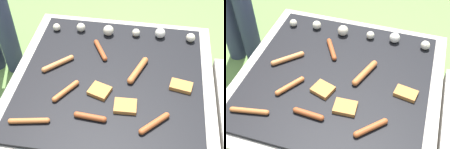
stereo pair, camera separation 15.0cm
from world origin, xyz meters
The scene contains 13 objects.
ground_plane centered at (0.00, 0.00, 0.00)m, with size 14.00×14.00×0.00m, color #608442.
grill centered at (0.00, 0.00, 0.19)m, with size 0.99×0.99×0.39m.
sausage_back_left centered at (-0.05, -0.26, 0.40)m, with size 0.15×0.03×0.03m.
sausage_back_right centered at (-0.31, -0.32, 0.40)m, with size 0.18×0.05×0.02m.
sausage_front_center centered at (0.22, -0.25, 0.40)m, with size 0.13×0.13×0.03m.
sausage_front_left centered at (0.12, 0.05, 0.41)m, with size 0.09×0.19×0.03m.
sausage_back_center centered at (-0.28, 0.04, 0.40)m, with size 0.14×0.13×0.03m.
sausage_mid_right centered at (-0.20, -0.13, 0.40)m, with size 0.10×0.14×0.02m.
sausage_front_right centered at (-0.09, 0.18, 0.40)m, with size 0.09×0.15×0.03m.
bread_slice_right centered at (0.33, -0.02, 0.40)m, with size 0.11×0.08×0.02m.
bread_slice_center centered at (0.09, -0.17, 0.40)m, with size 0.10×0.08×0.02m.
bread_slice_left centered at (-0.04, -0.10, 0.40)m, with size 0.11×0.11×0.02m.
mushroom_row centered at (0.03, 0.34, 0.42)m, with size 0.79×0.08×0.06m.
Camera 2 is at (0.31, -1.00, 1.48)m, focal length 50.00 mm.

